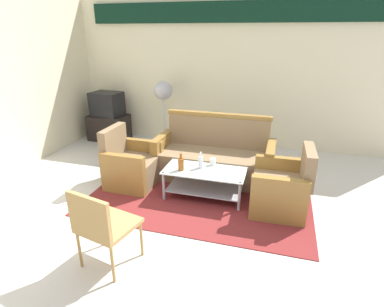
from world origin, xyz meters
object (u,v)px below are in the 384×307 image
object	(u,v)px
bottle_brown	(181,164)
cup	(213,162)
couch	(214,158)
pedestal_fan	(163,94)
wicker_chair	(101,223)
coffee_table	(205,178)
armchair_left	(132,166)
bottle_clear	(201,162)
tv_stand	(109,127)
armchair_right	(282,189)
television	(107,104)

from	to	relation	value
bottle_brown	cup	bearing A→B (deg)	37.34
couch	pedestal_fan	bearing A→B (deg)	-43.59
pedestal_fan	wicker_chair	xyz separation A→B (m)	(0.72, -3.50, -0.52)
coffee_table	wicker_chair	world-z (taller)	wicker_chair
armchair_left	cup	size ratio (longest dim) A/B	8.50
couch	coffee_table	world-z (taller)	couch
pedestal_fan	wicker_chair	distance (m)	3.61
bottle_clear	pedestal_fan	distance (m)	2.29
coffee_table	pedestal_fan	bearing A→B (deg)	124.97
couch	tv_stand	xyz separation A→B (m)	(-2.52, 1.19, -0.06)
bottle_brown	wicker_chair	xyz separation A→B (m)	(-0.29, -1.51, -0.01)
armchair_right	bottle_clear	bearing A→B (deg)	84.46
bottle_clear	television	xyz separation A→B (m)	(-2.46, 1.80, 0.26)
armchair_left	tv_stand	size ratio (longest dim) A/B	1.06
cup	pedestal_fan	xyz separation A→B (m)	(-1.38, 1.71, 0.55)
coffee_table	bottle_clear	size ratio (longest dim) A/B	4.68
bottle_clear	tv_stand	bearing A→B (deg)	143.83
armchair_right	cup	distance (m)	0.99
cup	television	xyz separation A→B (m)	(-2.60, 1.66, 0.30)
armchair_right	tv_stand	distance (m)	4.02
couch	armchair_right	distance (m)	1.24
wicker_chair	armchair_left	bearing A→B (deg)	120.78
television	armchair_left	bearing A→B (deg)	134.87
pedestal_fan	tv_stand	bearing A→B (deg)	-177.66
bottle_clear	coffee_table	bearing A→B (deg)	-16.53
couch	coffee_table	xyz separation A→B (m)	(0.01, -0.64, -0.04)
coffee_table	couch	bearing A→B (deg)	91.15
coffee_table	pedestal_fan	distance (m)	2.40
cup	wicker_chair	distance (m)	1.91
armchair_right	pedestal_fan	distance (m)	3.11
couch	pedestal_fan	size ratio (longest dim) A/B	1.42
armchair_left	television	xyz separation A→B (m)	(-1.39, 1.75, 0.47)
couch	armchair_left	size ratio (longest dim) A/B	2.12
coffee_table	wicker_chair	xyz separation A→B (m)	(-0.59, -1.63, 0.22)
wicker_chair	bottle_brown	bearing A→B (deg)	92.02
armchair_right	armchair_left	bearing A→B (deg)	85.18
bottle_brown	bottle_clear	size ratio (longest dim) A/B	1.03
cup	coffee_table	bearing A→B (deg)	-112.00
armchair_left	pedestal_fan	xyz separation A→B (m)	(-0.16, 1.80, 0.73)
armchair_left	wicker_chair	bearing A→B (deg)	18.74
couch	bottle_brown	distance (m)	0.83
armchair_right	pedestal_fan	size ratio (longest dim) A/B	0.67
cup	bottle_clear	bearing A→B (deg)	-133.77
coffee_table	armchair_left	bearing A→B (deg)	176.24
wicker_chair	couch	bearing A→B (deg)	88.41
bottle_clear	television	size ratio (longest dim) A/B	0.36
bottle_clear	tv_stand	size ratio (longest dim) A/B	0.29
couch	pedestal_fan	distance (m)	1.92
cup	pedestal_fan	size ratio (longest dim) A/B	0.08
cup	bottle_brown	bearing A→B (deg)	-142.66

